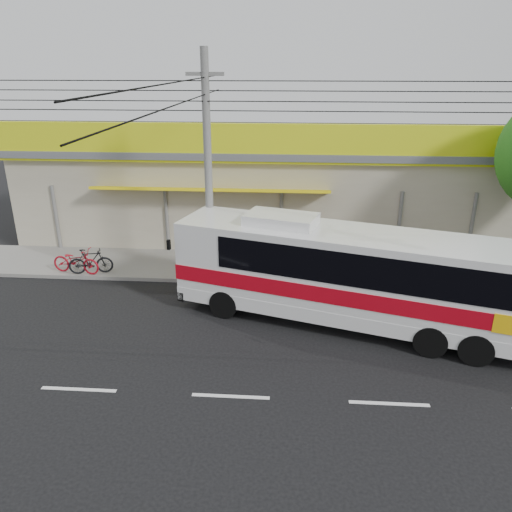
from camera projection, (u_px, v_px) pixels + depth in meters
The scene contains 8 objects.
ground at pixel (241, 345), 15.09m from camera, with size 120.00×120.00×0.00m, color black.
sidewalk at pixel (255, 267), 20.64m from camera, with size 30.00×3.20×0.15m, color slate.
lane_markings at pixel (231, 397), 12.76m from camera, with size 50.00×0.12×0.01m, color silver, non-canonical shape.
storefront_building at pixel (263, 184), 24.98m from camera, with size 22.60×9.20×5.70m.
coach_bus at pixel (356, 272), 15.62m from camera, with size 11.46×5.57×3.47m.
motorbike_red at pixel (76, 261), 19.69m from camera, with size 0.69×1.98×1.04m, color maroon.
motorbike_dark at pixel (91, 261), 19.65m from camera, with size 0.49×1.72×1.03m, color black.
utility_pole at pixel (206, 94), 16.56m from camera, with size 34.00×14.00×8.48m.
Camera 1 is at (1.42, -13.01, 7.99)m, focal length 35.00 mm.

